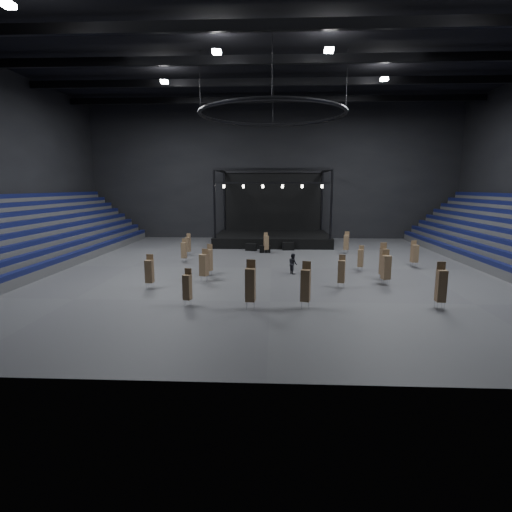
{
  "coord_description": "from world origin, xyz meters",
  "views": [
    {
      "loc": [
        0.25,
        -34.52,
        7.07
      ],
      "look_at": [
        -1.27,
        -2.0,
        1.4
      ],
      "focal_mm": 28.0,
      "sensor_mm": 36.0,
      "label": 1
    }
  ],
  "objects_px": {
    "chair_stack_3": "(441,285)",
    "chair_stack_5": "(149,271)",
    "stage": "(273,231)",
    "flight_case_left": "(251,247)",
    "flight_case_right": "(288,246)",
    "chair_stack_11": "(346,242)",
    "chair_stack_14": "(341,271)",
    "crew_member": "(293,264)",
    "chair_stack_9": "(386,267)",
    "chair_stack_7": "(209,259)",
    "chair_stack_8": "(187,287)",
    "chair_stack_10": "(266,242)",
    "chair_stack_2": "(306,285)",
    "chair_stack_12": "(188,244)",
    "chair_stack_1": "(361,258)",
    "chair_stack_6": "(414,253)",
    "chair_stack_15": "(204,264)",
    "chair_stack_13": "(184,250)",
    "flight_case_mid": "(265,249)",
    "chair_stack_0": "(250,284)",
    "man_center": "(205,262)"
  },
  "relations": [
    {
      "from": "chair_stack_8",
      "to": "man_center",
      "type": "height_order",
      "value": "chair_stack_8"
    },
    {
      "from": "stage",
      "to": "flight_case_right",
      "type": "bearing_deg",
      "value": -73.48
    },
    {
      "from": "chair_stack_14",
      "to": "crew_member",
      "type": "bearing_deg",
      "value": 141.26
    },
    {
      "from": "flight_case_right",
      "to": "chair_stack_11",
      "type": "relative_size",
      "value": 0.55
    },
    {
      "from": "chair_stack_5",
      "to": "chair_stack_15",
      "type": "xyz_separation_m",
      "value": [
        3.45,
        2.24,
        0.04
      ]
    },
    {
      "from": "chair_stack_9",
      "to": "chair_stack_12",
      "type": "bearing_deg",
      "value": 133.71
    },
    {
      "from": "chair_stack_7",
      "to": "flight_case_left",
      "type": "bearing_deg",
      "value": 100.77
    },
    {
      "from": "stage",
      "to": "chair_stack_12",
      "type": "relative_size",
      "value": 6.22
    },
    {
      "from": "chair_stack_3",
      "to": "chair_stack_5",
      "type": "xyz_separation_m",
      "value": [
        -18.45,
        3.85,
        -0.15
      ]
    },
    {
      "from": "flight_case_right",
      "to": "chair_stack_2",
      "type": "bearing_deg",
      "value": -89.24
    },
    {
      "from": "flight_case_mid",
      "to": "chair_stack_13",
      "type": "height_order",
      "value": "chair_stack_13"
    },
    {
      "from": "flight_case_right",
      "to": "chair_stack_1",
      "type": "relative_size",
      "value": 0.6
    },
    {
      "from": "chair_stack_14",
      "to": "man_center",
      "type": "distance_m",
      "value": 11.27
    },
    {
      "from": "flight_case_left",
      "to": "chair_stack_3",
      "type": "distance_m",
      "value": 24.32
    },
    {
      "from": "chair_stack_3",
      "to": "chair_stack_13",
      "type": "height_order",
      "value": "chair_stack_3"
    },
    {
      "from": "chair_stack_9",
      "to": "chair_stack_8",
      "type": "bearing_deg",
      "value": -167.82
    },
    {
      "from": "chair_stack_12",
      "to": "chair_stack_13",
      "type": "xyz_separation_m",
      "value": [
        0.44,
        -3.82,
        -0.01
      ]
    },
    {
      "from": "chair_stack_6",
      "to": "man_center",
      "type": "bearing_deg",
      "value": 176.83
    },
    {
      "from": "chair_stack_7",
      "to": "chair_stack_8",
      "type": "bearing_deg",
      "value": -67.01
    },
    {
      "from": "chair_stack_14",
      "to": "chair_stack_12",
      "type": "bearing_deg",
      "value": 152.47
    },
    {
      "from": "chair_stack_6",
      "to": "chair_stack_8",
      "type": "xyz_separation_m",
      "value": [
        -17.63,
        -12.51,
        -0.08
      ]
    },
    {
      "from": "chair_stack_0",
      "to": "chair_stack_10",
      "type": "relative_size",
      "value": 1.31
    },
    {
      "from": "chair_stack_11",
      "to": "crew_member",
      "type": "bearing_deg",
      "value": -99.79
    },
    {
      "from": "stage",
      "to": "chair_stack_12",
      "type": "distance_m",
      "value": 13.28
    },
    {
      "from": "flight_case_mid",
      "to": "chair_stack_7",
      "type": "relative_size",
      "value": 0.46
    },
    {
      "from": "chair_stack_0",
      "to": "chair_stack_2",
      "type": "xyz_separation_m",
      "value": [
        3.22,
        0.25,
        -0.06
      ]
    },
    {
      "from": "chair_stack_13",
      "to": "crew_member",
      "type": "xyz_separation_m",
      "value": [
        10.11,
        -4.74,
        -0.31
      ]
    },
    {
      "from": "chair_stack_9",
      "to": "chair_stack_7",
      "type": "bearing_deg",
      "value": 158.02
    },
    {
      "from": "chair_stack_9",
      "to": "chair_stack_11",
      "type": "xyz_separation_m",
      "value": [
        -0.41,
        13.88,
        -0.12
      ]
    },
    {
      "from": "stage",
      "to": "flight_case_left",
      "type": "relative_size",
      "value": 11.58
    },
    {
      "from": "chair_stack_11",
      "to": "chair_stack_14",
      "type": "bearing_deg",
      "value": -80.26
    },
    {
      "from": "chair_stack_3",
      "to": "chair_stack_10",
      "type": "bearing_deg",
      "value": 119.54
    },
    {
      "from": "flight_case_right",
      "to": "chair_stack_10",
      "type": "bearing_deg",
      "value": -138.61
    },
    {
      "from": "chair_stack_2",
      "to": "chair_stack_6",
      "type": "xyz_separation_m",
      "value": [
        10.59,
        12.72,
        -0.17
      ]
    },
    {
      "from": "chair_stack_15",
      "to": "chair_stack_8",
      "type": "bearing_deg",
      "value": -68.82
    },
    {
      "from": "chair_stack_14",
      "to": "chair_stack_15",
      "type": "height_order",
      "value": "chair_stack_15"
    },
    {
      "from": "flight_case_right",
      "to": "chair_stack_15",
      "type": "distance_m",
      "value": 16.98
    },
    {
      "from": "chair_stack_7",
      "to": "chair_stack_10",
      "type": "relative_size",
      "value": 1.15
    },
    {
      "from": "chair_stack_10",
      "to": "man_center",
      "type": "xyz_separation_m",
      "value": [
        -4.8,
        -10.56,
        -0.19
      ]
    },
    {
      "from": "chair_stack_1",
      "to": "chair_stack_13",
      "type": "height_order",
      "value": "chair_stack_13"
    },
    {
      "from": "flight_case_right",
      "to": "crew_member",
      "type": "height_order",
      "value": "crew_member"
    },
    {
      "from": "chair_stack_11",
      "to": "chair_stack_12",
      "type": "bearing_deg",
      "value": -153.08
    },
    {
      "from": "chair_stack_10",
      "to": "chair_stack_13",
      "type": "height_order",
      "value": "chair_stack_13"
    },
    {
      "from": "chair_stack_0",
      "to": "chair_stack_7",
      "type": "height_order",
      "value": "chair_stack_0"
    },
    {
      "from": "chair_stack_1",
      "to": "chair_stack_12",
      "type": "bearing_deg",
      "value": 179.96
    },
    {
      "from": "chair_stack_2",
      "to": "chair_stack_11",
      "type": "bearing_deg",
      "value": 88.49
    },
    {
      "from": "chair_stack_3",
      "to": "chair_stack_5",
      "type": "relative_size",
      "value": 1.15
    },
    {
      "from": "chair_stack_1",
      "to": "chair_stack_5",
      "type": "relative_size",
      "value": 0.9
    },
    {
      "from": "flight_case_mid",
      "to": "crew_member",
      "type": "distance_m",
      "value": 10.84
    },
    {
      "from": "chair_stack_5",
      "to": "stage",
      "type": "bearing_deg",
      "value": 72.96
    }
  ]
}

